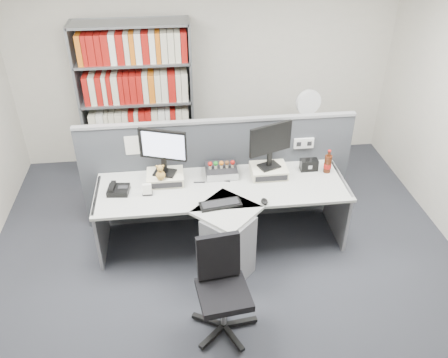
{
  "coord_description": "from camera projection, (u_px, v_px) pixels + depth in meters",
  "views": [
    {
      "loc": [
        -0.45,
        -3.14,
        3.42
      ],
      "look_at": [
        0.0,
        0.65,
        0.92
      ],
      "focal_mm": 37.35,
      "sensor_mm": 36.0,
      "label": 1
    }
  ],
  "objects": [
    {
      "name": "monitor_right",
      "position": [
        270.0,
        142.0,
        4.78
      ],
      "size": [
        0.47,
        0.22,
        0.5
      ],
      "color": "black",
      "rests_on": "monitor_riser_right"
    },
    {
      "name": "desk",
      "position": [
        225.0,
        220.0,
        4.77
      ],
      "size": [
        2.6,
        1.2,
        0.72
      ],
      "color": "#B4B5AE",
      "rests_on": "ground"
    },
    {
      "name": "room_shell",
      "position": [
        234.0,
        130.0,
        3.55
      ],
      "size": [
        5.04,
        5.54,
        2.72
      ],
      "color": "beige",
      "rests_on": "ground"
    },
    {
      "name": "monitor_riser_right",
      "position": [
        269.0,
        171.0,
        4.97
      ],
      "size": [
        0.38,
        0.31,
        0.1
      ],
      "color": "beige",
      "rests_on": "desk"
    },
    {
      "name": "mouse",
      "position": [
        264.0,
        201.0,
        4.56
      ],
      "size": [
        0.07,
        0.11,
        0.04
      ],
      "primitive_type": "ellipsoid",
      "color": "black",
      "rests_on": "desk"
    },
    {
      "name": "desk_calendar",
      "position": [
        147.0,
        190.0,
        4.66
      ],
      "size": [
        0.1,
        0.08,
        0.12
      ],
      "color": "black",
      "rests_on": "desk"
    },
    {
      "name": "cola_bottle",
      "position": [
        328.0,
        164.0,
        4.99
      ],
      "size": [
        0.08,
        0.08,
        0.27
      ],
      "color": "#3F190A",
      "rests_on": "desk"
    },
    {
      "name": "desk_fan",
      "position": [
        308.0,
        105.0,
        5.73
      ],
      "size": [
        0.32,
        0.19,
        0.54
      ],
      "color": "white",
      "rests_on": "filing_cabinet"
    },
    {
      "name": "shelving_unit",
      "position": [
        137.0,
        103.0,
        5.93
      ],
      "size": [
        1.41,
        0.4,
        2.0
      ],
      "color": "gray",
      "rests_on": "ground"
    },
    {
      "name": "monitor_left",
      "position": [
        163.0,
        148.0,
        4.67
      ],
      "size": [
        0.48,
        0.22,
        0.5
      ],
      "color": "black",
      "rests_on": "monitor_riser_left"
    },
    {
      "name": "keyboard",
      "position": [
        220.0,
        204.0,
        4.53
      ],
      "size": [
        0.43,
        0.21,
        0.03
      ],
      "color": "black",
      "rests_on": "desk"
    },
    {
      "name": "ground",
      "position": [
        232.0,
        294.0,
        4.53
      ],
      "size": [
        5.5,
        5.5,
        0.0
      ],
      "primitive_type": "plane",
      "color": "#32343B",
      "rests_on": "ground"
    },
    {
      "name": "plush_toy",
      "position": [
        160.0,
        173.0,
        4.7
      ],
      "size": [
        0.1,
        0.1,
        0.17
      ],
      "color": "#A67D37",
      "rests_on": "monitor_riser_left"
    },
    {
      "name": "partition",
      "position": [
        218.0,
        170.0,
        5.21
      ],
      "size": [
        3.0,
        0.08,
        1.27
      ],
      "color": "#3F4248",
      "rests_on": "ground"
    },
    {
      "name": "desktop_pc",
      "position": [
        221.0,
        171.0,
        4.99
      ],
      "size": [
        0.33,
        0.29,
        0.09
      ],
      "color": "black",
      "rests_on": "desk"
    },
    {
      "name": "monitor_riser_left",
      "position": [
        165.0,
        178.0,
        4.86
      ],
      "size": [
        0.38,
        0.31,
        0.1
      ],
      "color": "beige",
      "rests_on": "desk"
    },
    {
      "name": "figurines",
      "position": [
        221.0,
        164.0,
        4.92
      ],
      "size": [
        0.29,
        0.05,
        0.09
      ],
      "color": "beige",
      "rests_on": "desktop_pc"
    },
    {
      "name": "speaker",
      "position": [
        309.0,
        165.0,
        5.05
      ],
      "size": [
        0.19,
        0.1,
        0.12
      ],
      "primitive_type": "cube",
      "color": "black",
      "rests_on": "desk"
    },
    {
      "name": "filing_cabinet",
      "position": [
        303.0,
        154.0,
        6.11
      ],
      "size": [
        0.45,
        0.61,
        0.7
      ],
      "color": "gray",
      "rests_on": "ground"
    },
    {
      "name": "office_chair",
      "position": [
        222.0,
        285.0,
        3.98
      ],
      "size": [
        0.59,
        0.6,
        0.9
      ],
      "color": "silver",
      "rests_on": "ground"
    },
    {
      "name": "desk_phone",
      "position": [
        118.0,
        190.0,
        4.7
      ],
      "size": [
        0.23,
        0.21,
        0.09
      ],
      "color": "black",
      "rests_on": "desk"
    }
  ]
}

